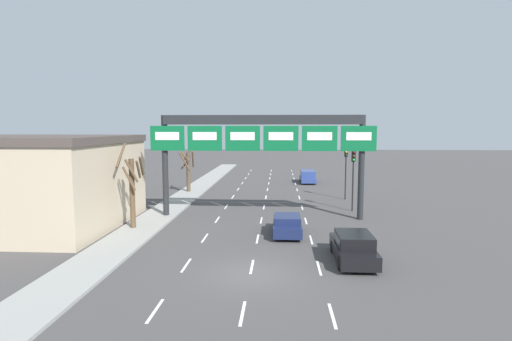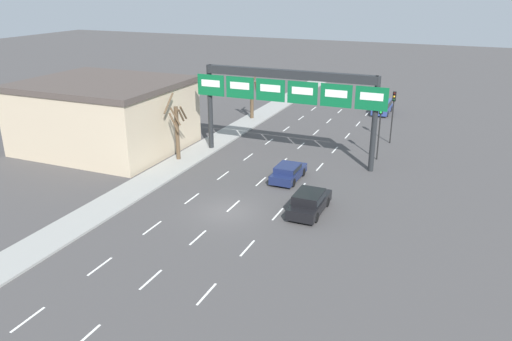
{
  "view_description": "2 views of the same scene",
  "coord_description": "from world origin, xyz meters",
  "px_view_note": "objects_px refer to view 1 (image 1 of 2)",
  "views": [
    {
      "loc": [
        1.34,
        -18.08,
        6.83
      ],
      "look_at": [
        -0.39,
        10.96,
        3.73
      ],
      "focal_mm": 28.0,
      "sensor_mm": 36.0,
      "label": 1
    },
    {
      "loc": [
        13.81,
        -27.4,
        14.45
      ],
      "look_at": [
        1.17,
        2.26,
        2.37
      ],
      "focal_mm": 35.0,
      "sensor_mm": 36.0,
      "label": 2
    }
  ],
  "objects_px": {
    "traffic_light_near_gantry": "(353,168)",
    "traffic_light_mid_block": "(346,163)",
    "car_black": "(353,246)",
    "sign_gantry": "(262,136)",
    "car_navy": "(287,224)",
    "tree_bare_second": "(188,168)",
    "tree_bare_closest": "(132,186)",
    "suv_blue": "(308,176)"
  },
  "relations": [
    {
      "from": "car_navy",
      "to": "suv_blue",
      "type": "bearing_deg",
      "value": 83.05
    },
    {
      "from": "suv_blue",
      "to": "car_black",
      "type": "xyz_separation_m",
      "value": [
        0.27,
        -29.84,
        -0.06
      ]
    },
    {
      "from": "car_black",
      "to": "tree_bare_closest",
      "type": "relative_size",
      "value": 0.79
    },
    {
      "from": "sign_gantry",
      "to": "traffic_light_mid_block",
      "type": "relative_size",
      "value": 3.33
    },
    {
      "from": "car_black",
      "to": "traffic_light_near_gantry",
      "type": "relative_size",
      "value": 0.89
    },
    {
      "from": "traffic_light_mid_block",
      "to": "suv_blue",
      "type": "bearing_deg",
      "value": 103.36
    },
    {
      "from": "suv_blue",
      "to": "car_navy",
      "type": "relative_size",
      "value": 1.14
    },
    {
      "from": "car_navy",
      "to": "traffic_light_near_gantry",
      "type": "bearing_deg",
      "value": 54.33
    },
    {
      "from": "sign_gantry",
      "to": "car_black",
      "type": "bearing_deg",
      "value": -61.9
    },
    {
      "from": "car_black",
      "to": "car_navy",
      "type": "bearing_deg",
      "value": 123.17
    },
    {
      "from": "car_black",
      "to": "tree_bare_second",
      "type": "bearing_deg",
      "value": 122.39
    },
    {
      "from": "car_black",
      "to": "traffic_light_near_gantry",
      "type": "height_order",
      "value": "traffic_light_near_gantry"
    },
    {
      "from": "tree_bare_closest",
      "to": "tree_bare_second",
      "type": "bearing_deg",
      "value": 89.34
    },
    {
      "from": "sign_gantry",
      "to": "car_black",
      "type": "height_order",
      "value": "sign_gantry"
    },
    {
      "from": "traffic_light_near_gantry",
      "to": "tree_bare_closest",
      "type": "distance_m",
      "value": 17.37
    },
    {
      "from": "sign_gantry",
      "to": "tree_bare_second",
      "type": "xyz_separation_m",
      "value": [
        -8.32,
        11.58,
        -3.6
      ]
    },
    {
      "from": "sign_gantry",
      "to": "tree_bare_second",
      "type": "distance_m",
      "value": 14.71
    },
    {
      "from": "car_navy",
      "to": "tree_bare_closest",
      "type": "relative_size",
      "value": 0.72
    },
    {
      "from": "tree_bare_second",
      "to": "car_navy",
      "type": "bearing_deg",
      "value": -57.85
    },
    {
      "from": "traffic_light_mid_block",
      "to": "car_navy",
      "type": "bearing_deg",
      "value": -113.9
    },
    {
      "from": "car_navy",
      "to": "tree_bare_second",
      "type": "xyz_separation_m",
      "value": [
        -10.16,
        16.17,
        1.93
      ]
    },
    {
      "from": "sign_gantry",
      "to": "suv_blue",
      "type": "height_order",
      "value": "sign_gantry"
    },
    {
      "from": "sign_gantry",
      "to": "tree_bare_closest",
      "type": "distance_m",
      "value": 9.93
    },
    {
      "from": "sign_gantry",
      "to": "tree_bare_closest",
      "type": "bearing_deg",
      "value": -154.96
    },
    {
      "from": "sign_gantry",
      "to": "suv_blue",
      "type": "bearing_deg",
      "value": 76.45
    },
    {
      "from": "suv_blue",
      "to": "tree_bare_closest",
      "type": "xyz_separation_m",
      "value": [
        -13.37,
        -24.17,
        2.09
      ]
    },
    {
      "from": "traffic_light_mid_block",
      "to": "tree_bare_closest",
      "type": "relative_size",
      "value": 0.89
    },
    {
      "from": "sign_gantry",
      "to": "car_black",
      "type": "distance_m",
      "value": 12.19
    },
    {
      "from": "car_navy",
      "to": "traffic_light_mid_block",
      "type": "height_order",
      "value": "traffic_light_mid_block"
    },
    {
      "from": "car_black",
      "to": "tree_bare_second",
      "type": "xyz_separation_m",
      "value": [
        -13.46,
        21.21,
        1.82
      ]
    },
    {
      "from": "car_black",
      "to": "tree_bare_closest",
      "type": "xyz_separation_m",
      "value": [
        -13.64,
        5.66,
        2.15
      ]
    },
    {
      "from": "sign_gantry",
      "to": "car_black",
      "type": "relative_size",
      "value": 3.76
    },
    {
      "from": "traffic_light_near_gantry",
      "to": "traffic_light_mid_block",
      "type": "bearing_deg",
      "value": 86.97
    },
    {
      "from": "traffic_light_near_gantry",
      "to": "traffic_light_mid_block",
      "type": "distance_m",
      "value": 5.42
    },
    {
      "from": "car_black",
      "to": "traffic_light_mid_block",
      "type": "bearing_deg",
      "value": 82.13
    },
    {
      "from": "sign_gantry",
      "to": "car_navy",
      "type": "height_order",
      "value": "sign_gantry"
    },
    {
      "from": "sign_gantry",
      "to": "car_black",
      "type": "xyz_separation_m",
      "value": [
        5.14,
        -9.63,
        -5.42
      ]
    },
    {
      "from": "suv_blue",
      "to": "sign_gantry",
      "type": "bearing_deg",
      "value": -103.55
    },
    {
      "from": "car_black",
      "to": "sign_gantry",
      "type": "bearing_deg",
      "value": 118.1
    },
    {
      "from": "traffic_light_near_gantry",
      "to": "sign_gantry",
      "type": "bearing_deg",
      "value": -157.22
    },
    {
      "from": "suv_blue",
      "to": "tree_bare_closest",
      "type": "height_order",
      "value": "tree_bare_closest"
    },
    {
      "from": "car_navy",
      "to": "traffic_light_mid_block",
      "type": "distance_m",
      "value": 14.61
    }
  ]
}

